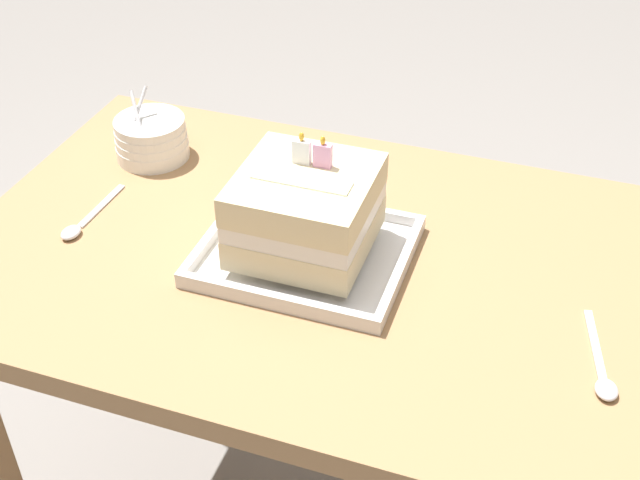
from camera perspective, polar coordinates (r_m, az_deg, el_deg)
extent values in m
cube|color=#9E754C|center=(1.21, 0.95, -1.78)|extent=(1.09, 0.67, 0.04)
cube|color=#9E754C|center=(1.80, -11.07, -2.62)|extent=(0.06, 0.06, 0.71)
cube|color=#9E754C|center=(1.64, 20.46, -9.60)|extent=(0.06, 0.06, 0.71)
cube|color=silver|center=(1.20, -0.96, -1.01)|extent=(0.29, 0.24, 0.01)
cube|color=silver|center=(1.11, -3.02, -4.05)|extent=(0.29, 0.01, 0.02)
cube|color=silver|center=(1.28, 0.81, 2.46)|extent=(0.29, 0.01, 0.02)
cube|color=silver|center=(1.23, -7.03, 0.74)|extent=(0.01, 0.22, 0.02)
cube|color=silver|center=(1.16, 5.50, -1.94)|extent=(0.01, 0.22, 0.02)
cube|color=beige|center=(1.17, -0.98, 0.61)|extent=(0.18, 0.18, 0.04)
cube|color=white|center=(1.15, -1.00, 2.01)|extent=(0.18, 0.18, 0.03)
cube|color=beige|center=(1.13, -1.02, 3.46)|extent=(0.18, 0.18, 0.04)
cube|color=silver|center=(1.11, -1.28, 4.10)|extent=(0.14, 0.03, 0.00)
cube|color=white|center=(1.14, -1.25, 6.01)|extent=(0.02, 0.01, 0.03)
ellipsoid|color=yellow|center=(1.12, -1.27, 7.02)|extent=(0.01, 0.01, 0.01)
cube|color=#E099C6|center=(1.13, 0.19, 5.76)|extent=(0.02, 0.01, 0.03)
ellipsoid|color=yellow|center=(1.12, 0.19, 6.77)|extent=(0.01, 0.01, 0.01)
cylinder|color=white|center=(1.44, -11.27, 6.03)|extent=(0.12, 0.12, 0.02)
cylinder|color=white|center=(1.44, -11.34, 6.54)|extent=(0.12, 0.12, 0.02)
cylinder|color=white|center=(1.43, -11.41, 7.05)|extent=(0.12, 0.12, 0.02)
cylinder|color=white|center=(1.42, -11.48, 7.57)|extent=(0.12, 0.12, 0.02)
cylinder|color=silver|center=(1.41, -12.36, 8.46)|extent=(0.04, 0.04, 0.06)
cylinder|color=silver|center=(1.42, -12.19, 8.74)|extent=(0.02, 0.05, 0.06)
ellipsoid|color=silver|center=(1.06, 18.87, -9.60)|extent=(0.03, 0.04, 0.01)
cube|color=silver|center=(1.12, 18.17, -6.77)|extent=(0.04, 0.13, 0.00)
ellipsoid|color=silver|center=(1.29, -16.55, 0.49)|extent=(0.03, 0.04, 0.01)
cube|color=silver|center=(1.34, -14.69, 2.19)|extent=(0.01, 0.12, 0.00)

